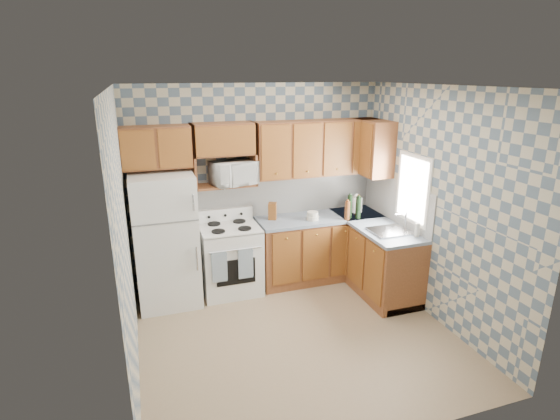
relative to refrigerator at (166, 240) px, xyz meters
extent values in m
plane|color=#8D7455|center=(1.27, -1.25, -0.84)|extent=(3.40, 3.40, 0.00)
cube|color=slate|center=(1.27, 0.35, 0.51)|extent=(3.40, 0.02, 2.70)
cube|color=slate|center=(2.97, -1.25, 0.51)|extent=(0.02, 3.20, 2.70)
cube|color=silver|center=(1.68, 0.34, 0.36)|extent=(2.60, 0.02, 0.56)
cube|color=silver|center=(2.96, -0.45, 0.36)|extent=(0.02, 1.60, 0.56)
cube|color=white|center=(0.00, 0.00, 0.00)|extent=(0.75, 0.70, 1.68)
cube|color=white|center=(0.80, 0.03, -0.39)|extent=(0.76, 0.65, 0.90)
cube|color=silver|center=(0.80, 0.03, 0.07)|extent=(0.76, 0.65, 0.02)
cube|color=white|center=(0.80, 0.30, 0.16)|extent=(0.76, 0.08, 0.17)
cube|color=navy|center=(0.60, -0.32, -0.31)|extent=(0.19, 0.02, 0.40)
cube|color=navy|center=(0.93, -0.32, -0.31)|extent=(0.19, 0.02, 0.40)
cube|color=brown|center=(2.10, 0.05, -0.40)|extent=(1.75, 0.60, 0.88)
cube|color=brown|center=(2.67, -0.45, -0.40)|extent=(0.60, 1.60, 0.88)
cube|color=slate|center=(2.10, 0.05, 0.06)|extent=(1.77, 0.63, 0.04)
cube|color=slate|center=(2.67, -0.45, 0.06)|extent=(0.63, 1.60, 0.04)
cube|color=brown|center=(2.10, 0.19, 1.01)|extent=(1.75, 0.33, 0.74)
cube|color=brown|center=(-0.02, 0.19, 1.13)|extent=(0.82, 0.33, 0.50)
cube|color=brown|center=(2.81, 0.00, 1.01)|extent=(0.33, 0.70, 0.74)
cube|color=brown|center=(0.80, 0.19, 0.60)|extent=(0.80, 0.33, 0.03)
imported|color=white|center=(0.91, 0.12, 0.76)|extent=(0.63, 0.51, 0.30)
cube|color=#B7B7BC|center=(2.67, -0.80, 0.09)|extent=(0.48, 0.40, 0.03)
cube|color=white|center=(2.96, -0.80, 0.61)|extent=(0.02, 0.66, 0.86)
cylinder|color=black|center=(2.45, -0.14, 0.24)|extent=(0.07, 0.07, 0.32)
cylinder|color=black|center=(2.55, -0.20, 0.23)|extent=(0.07, 0.07, 0.30)
cylinder|color=brown|center=(2.60, -0.10, 0.22)|extent=(0.07, 0.07, 0.28)
cylinder|color=brown|center=(2.38, -0.21, 0.21)|extent=(0.07, 0.07, 0.26)
cube|color=brown|center=(1.43, 0.13, 0.20)|extent=(0.14, 0.14, 0.23)
cylinder|color=white|center=(2.66, 0.07, 0.18)|extent=(0.17, 0.17, 0.21)
cylinder|color=beige|center=(2.89, -1.05, 0.17)|extent=(0.06, 0.06, 0.17)
camera|label=1|loc=(-0.25, -5.23, 1.98)|focal=28.00mm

